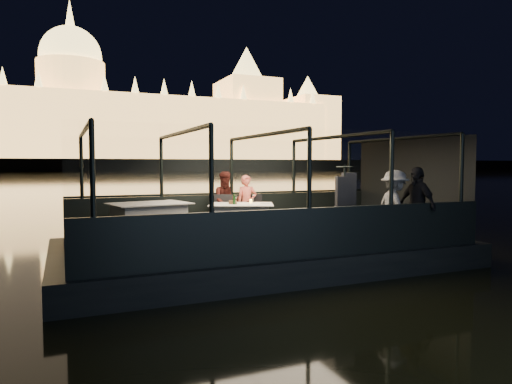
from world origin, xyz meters
name	(u,v)px	position (x,y,z in m)	size (l,w,h in m)	color
river_water	(86,176)	(0.00, 80.00, 0.00)	(500.00, 500.00, 0.00)	black
boat_hull	(263,264)	(0.00, 0.00, 0.00)	(8.60, 4.40, 1.00)	black
boat_deck	(263,242)	(0.00, 0.00, 0.48)	(8.00, 4.00, 0.04)	black
gunwale_port	(232,212)	(0.00, 2.00, 0.95)	(8.00, 0.08, 0.90)	black
gunwale_starboard	(309,233)	(0.00, -2.00, 0.95)	(8.00, 0.08, 0.90)	black
cabin_glass_port	(232,167)	(0.00, 2.00, 2.10)	(8.00, 0.02, 1.40)	#99B2B2
cabin_glass_starboard	(310,168)	(0.00, -2.00, 2.10)	(8.00, 0.02, 1.40)	#99B2B2
cabin_roof_glass	(263,135)	(0.00, 0.00, 2.80)	(8.00, 4.00, 0.02)	#99B2B2
end_wall_fore	(63,193)	(-4.00, 0.00, 1.65)	(0.02, 4.00, 2.30)	black
end_wall_aft	(409,185)	(4.00, 0.00, 1.65)	(0.02, 4.00, 2.30)	black
canopy_ribs	(263,188)	(0.00, 0.00, 1.65)	(8.00, 4.00, 2.30)	black
embankment	(72,167)	(0.00, 210.00, 1.00)	(400.00, 140.00, 6.00)	#423D33
parliament_building	(72,92)	(0.00, 175.00, 29.00)	(220.00, 32.00, 60.00)	#F2D18C
dining_table_central	(241,220)	(-0.23, 0.72, 0.89)	(1.45, 1.05, 0.77)	silver
dining_table_aft	(149,224)	(-2.31, 0.83, 0.89)	(1.60, 1.16, 0.85)	white
chair_port_left	(226,215)	(-0.41, 1.28, 0.95)	(0.44, 0.44, 0.93)	black
chair_port_right	(257,213)	(0.48, 1.49, 0.95)	(0.42, 0.42, 0.89)	black
coat_stand	(344,203)	(1.21, -1.29, 1.40)	(0.46, 0.37, 1.67)	black
person_woman_coral	(247,201)	(0.22, 1.51, 1.25)	(0.50, 0.34, 1.40)	#E96854
person_man_maroon	(227,202)	(-0.28, 1.59, 1.25)	(0.72, 0.56, 1.50)	#3C1410
passenger_stripe	(395,204)	(2.29, -1.52, 1.35)	(1.01, 0.57, 1.56)	silver
passenger_dark	(417,204)	(2.72, -1.67, 1.35)	(0.96, 0.40, 1.63)	black
wine_bottle	(234,198)	(-0.43, 0.65, 1.42)	(0.06, 0.06, 0.27)	#133513
bread_basket	(233,202)	(-0.41, 0.78, 1.31)	(0.19, 0.19, 0.08)	brown
amber_candle	(251,201)	(0.05, 0.83, 1.31)	(0.06, 0.06, 0.09)	yellow
plate_near	(266,203)	(0.34, 0.62, 1.27)	(0.26, 0.26, 0.02)	silver
plate_far	(233,203)	(-0.32, 1.04, 1.27)	(0.23, 0.23, 0.01)	white
wine_glass_white	(236,200)	(-0.38, 0.67, 1.36)	(0.06, 0.06, 0.18)	silver
wine_glass_red	(253,198)	(0.19, 1.00, 1.36)	(0.06, 0.06, 0.18)	white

